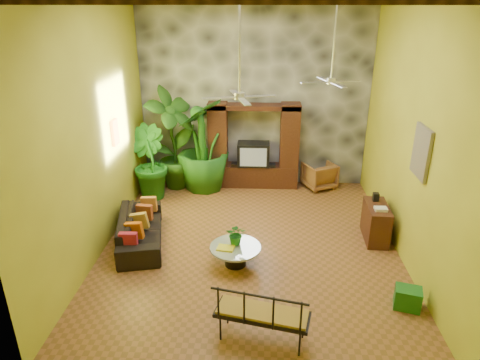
# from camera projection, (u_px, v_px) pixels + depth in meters

# --- Properties ---
(ground) EXTENTS (7.00, 7.00, 0.00)m
(ground) POSITION_uv_depth(u_px,v_px,m) (250.00, 244.00, 8.96)
(ground) COLOR brown
(ground) RESTS_ON ground
(back_wall) EXTENTS (6.00, 0.02, 5.00)m
(back_wall) POSITION_uv_depth(u_px,v_px,m) (254.00, 92.00, 11.22)
(back_wall) COLOR #9E9923
(back_wall) RESTS_ON ground
(left_wall) EXTENTS (0.02, 7.00, 5.00)m
(left_wall) POSITION_uv_depth(u_px,v_px,m) (94.00, 127.00, 8.12)
(left_wall) COLOR #9E9923
(left_wall) RESTS_ON ground
(right_wall) EXTENTS (0.02, 7.00, 5.00)m
(right_wall) POSITION_uv_depth(u_px,v_px,m) (414.00, 131.00, 7.86)
(right_wall) COLOR #9E9923
(right_wall) RESTS_ON ground
(stone_accent_wall) EXTENTS (5.98, 0.10, 4.98)m
(stone_accent_wall) POSITION_uv_depth(u_px,v_px,m) (254.00, 93.00, 11.16)
(stone_accent_wall) COLOR #323439
(stone_accent_wall) RESTS_ON ground
(entertainment_center) EXTENTS (2.40, 0.55, 2.30)m
(entertainment_center) POSITION_uv_depth(u_px,v_px,m) (253.00, 152.00, 11.47)
(entertainment_center) COLOR #33170E
(entertainment_center) RESTS_ON ground
(ceiling_fan_front) EXTENTS (1.28, 1.28, 1.86)m
(ceiling_fan_front) POSITION_uv_depth(u_px,v_px,m) (240.00, 84.00, 7.28)
(ceiling_fan_front) COLOR silver
(ceiling_fan_front) RESTS_ON ceiling
(ceiling_fan_back) EXTENTS (1.28, 1.28, 1.86)m
(ceiling_fan_back) POSITION_uv_depth(u_px,v_px,m) (332.00, 71.00, 8.68)
(ceiling_fan_back) COLOR silver
(ceiling_fan_back) RESTS_ON ceiling
(wall_art_mask) EXTENTS (0.06, 0.32, 0.55)m
(wall_art_mask) POSITION_uv_depth(u_px,v_px,m) (115.00, 132.00, 9.20)
(wall_art_mask) COLOR gold
(wall_art_mask) RESTS_ON left_wall
(wall_art_painting) EXTENTS (0.06, 0.70, 0.90)m
(wall_art_painting) POSITION_uv_depth(u_px,v_px,m) (421.00, 152.00, 7.38)
(wall_art_painting) COLOR #27648F
(wall_art_painting) RESTS_ON right_wall
(sofa) EXTENTS (1.28, 2.29, 0.63)m
(sofa) POSITION_uv_depth(u_px,v_px,m) (140.00, 229.00, 8.93)
(sofa) COLOR black
(sofa) RESTS_ON ground
(wicker_armchair) EXTENTS (1.02, 1.03, 0.71)m
(wicker_armchair) POSITION_uv_depth(u_px,v_px,m) (319.00, 175.00, 11.58)
(wicker_armchair) COLOR olive
(wicker_armchair) RESTS_ON ground
(tall_plant_a) EXTENTS (1.68, 1.73, 2.74)m
(tall_plant_a) POSITION_uv_depth(u_px,v_px,m) (173.00, 139.00, 11.17)
(tall_plant_a) COLOR #245616
(tall_plant_a) RESTS_ON ground
(tall_plant_b) EXTENTS (1.33, 1.30, 1.88)m
(tall_plant_b) POSITION_uv_depth(u_px,v_px,m) (148.00, 163.00, 10.81)
(tall_plant_b) COLOR #1B661B
(tall_plant_b) RESTS_ON ground
(tall_plant_c) EXTENTS (1.79, 1.79, 2.44)m
(tall_plant_c) POSITION_uv_depth(u_px,v_px,m) (203.00, 145.00, 11.20)
(tall_plant_c) COLOR #1F5D18
(tall_plant_c) RESTS_ON ground
(coffee_table) EXTENTS (0.98, 0.98, 0.40)m
(coffee_table) POSITION_uv_depth(u_px,v_px,m) (235.00, 253.00, 8.18)
(coffee_table) COLOR black
(coffee_table) RESTS_ON ground
(centerpiece_plant) EXTENTS (0.39, 0.34, 0.42)m
(centerpiece_plant) POSITION_uv_depth(u_px,v_px,m) (236.00, 234.00, 8.14)
(centerpiece_plant) COLOR #1A651D
(centerpiece_plant) RESTS_ON coffee_table
(yellow_tray) EXTENTS (0.35, 0.27, 0.03)m
(yellow_tray) POSITION_uv_depth(u_px,v_px,m) (226.00, 248.00, 8.04)
(yellow_tray) COLOR #FFFD1B
(yellow_tray) RESTS_ON coffee_table
(iron_bench) EXTENTS (1.46, 0.81, 0.57)m
(iron_bench) POSITION_uv_depth(u_px,v_px,m) (262.00, 313.00, 6.18)
(iron_bench) COLOR black
(iron_bench) RESTS_ON ground
(side_console) EXTENTS (0.48, 0.99, 0.78)m
(side_console) POSITION_uv_depth(u_px,v_px,m) (376.00, 222.00, 9.04)
(side_console) COLOR #3E2113
(side_console) RESTS_ON ground
(green_bin) EXTENTS (0.49, 0.41, 0.37)m
(green_bin) POSITION_uv_depth(u_px,v_px,m) (408.00, 298.00, 7.05)
(green_bin) COLOR #1D6C2C
(green_bin) RESTS_ON ground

